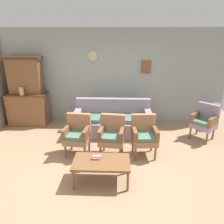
{
  "coord_description": "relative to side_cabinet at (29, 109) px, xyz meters",
  "views": [
    {
      "loc": [
        0.17,
        -3.4,
        2.48
      ],
      "look_at": [
        -0.0,
        1.03,
        0.85
      ],
      "focal_mm": 33.37,
      "sensor_mm": 36.0,
      "label": 1
    }
  ],
  "objects": [
    {
      "name": "wall_back_with_decor",
      "position": [
        2.5,
        0.38,
        0.89
      ],
      "size": [
        6.4,
        0.09,
        2.7
      ],
      "color": "#939E99",
      "rests_on": "ground"
    },
    {
      "name": "floor_vase_by_wall",
      "position": [
        5.35,
        -0.1,
        -0.11
      ],
      "size": [
        0.25,
        0.25,
        0.72
      ],
      "primitive_type": "cylinder",
      "color": "#744E57",
      "rests_on": "ground"
    },
    {
      "name": "armchair_near_cabinet",
      "position": [
        1.76,
        -1.62,
        0.03
      ],
      "size": [
        0.57,
        0.54,
        0.9
      ],
      "color": "#9E6B4C",
      "rests_on": "ground"
    },
    {
      "name": "armchair_row_middle",
      "position": [
        2.51,
        -1.64,
        0.03
      ],
      "size": [
        0.57,
        0.55,
        0.9
      ],
      "color": "#9E6B4C",
      "rests_on": "ground"
    },
    {
      "name": "book_stack_on_table",
      "position": [
        2.26,
        -2.47,
        -0.02
      ],
      "size": [
        0.16,
        0.1,
        0.05
      ],
      "color": "#9E7D68",
      "rests_on": "coffee_table"
    },
    {
      "name": "ground_plane",
      "position": [
        2.5,
        -2.25,
        -0.47
      ],
      "size": [
        7.68,
        7.68,
        0.0
      ],
      "primitive_type": "plane",
      "color": "#997A5B"
    },
    {
      "name": "armchair_by_doorway",
      "position": [
        3.2,
        -1.61,
        0.03
      ],
      "size": [
        0.56,
        0.53,
        0.9
      ],
      "color": "#9E6B4C",
      "rests_on": "ground"
    },
    {
      "name": "vase_on_cabinet",
      "position": [
        -0.04,
        -0.18,
        0.58
      ],
      "size": [
        0.13,
        0.13,
        0.23
      ],
      "primitive_type": "cylinder",
      "color": "tan",
      "rests_on": "side_cabinet"
    },
    {
      "name": "cabinet_upper_hutch",
      "position": [
        0.0,
        0.08,
        0.98
      ],
      "size": [
        0.99,
        0.38,
        1.03
      ],
      "color": "brown",
      "rests_on": "side_cabinet"
    },
    {
      "name": "wingback_chair_by_fireplace",
      "position": [
        4.79,
        -0.78,
        0.03
      ],
      "size": [
        0.71,
        0.71,
        0.9
      ],
      "color": "gray",
      "rests_on": "ground"
    },
    {
      "name": "coffee_table",
      "position": [
        2.36,
        -2.54,
        -0.09
      ],
      "size": [
        1.0,
        0.56,
        0.42
      ],
      "color": "brown",
      "rests_on": "ground"
    },
    {
      "name": "side_cabinet",
      "position": [
        0.0,
        0.0,
        0.0
      ],
      "size": [
        1.16,
        0.55,
        0.93
      ],
      "color": "brown",
      "rests_on": "ground"
    },
    {
      "name": "floral_couch",
      "position": [
        2.49,
        -0.57,
        -0.14
      ],
      "size": [
        1.99,
        0.8,
        0.9
      ],
      "color": "gray",
      "rests_on": "ground"
    }
  ]
}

